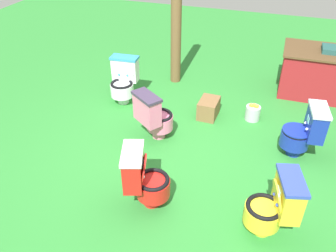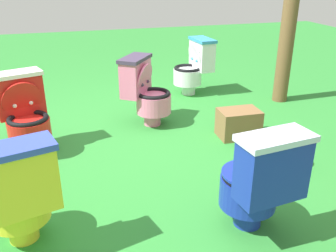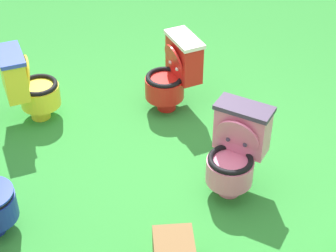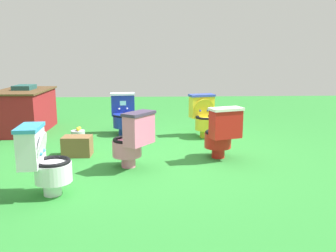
{
  "view_description": "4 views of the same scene",
  "coord_description": "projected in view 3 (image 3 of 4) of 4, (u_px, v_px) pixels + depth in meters",
  "views": [
    {
      "loc": [
        0.99,
        -3.35,
        2.9
      ],
      "look_at": [
        -0.17,
        0.09,
        0.43
      ],
      "focal_mm": 37.13,
      "sensor_mm": 36.0,
      "label": 1
    },
    {
      "loc": [
        3.2,
        -0.48,
        1.58
      ],
      "look_at": [
        0.46,
        0.32,
        0.35
      ],
      "focal_mm": 39.69,
      "sensor_mm": 36.0,
      "label": 2
    },
    {
      "loc": [
        0.48,
        3.61,
        3.14
      ],
      "look_at": [
        0.05,
        0.12,
        0.49
      ],
      "focal_mm": 60.16,
      "sensor_mm": 36.0,
      "label": 3
    },
    {
      "loc": [
        -4.74,
        0.1,
        1.42
      ],
      "look_at": [
        0.28,
        -0.14,
        0.38
      ],
      "focal_mm": 37.72,
      "sensor_mm": 36.0,
      "label": 4
    }
  ],
  "objects": [
    {
      "name": "toilet_yellow",
      "position": [
        28.0,
        85.0,
        5.09
      ],
      "size": [
        0.58,
        0.52,
        0.73
      ],
      "rotation": [
        0.0,
        0.0,
        1.83
      ],
      "color": "yellow",
      "rests_on": "ground"
    },
    {
      "name": "ground",
      "position": [
        172.0,
        163.0,
        4.8
      ],
      "size": [
        14.0,
        14.0,
        0.0
      ],
      "primitive_type": "plane",
      "color": "#2D8433"
    },
    {
      "name": "toilet_red",
      "position": [
        174.0,
        73.0,
        5.26
      ],
      "size": [
        0.59,
        0.54,
        0.73
      ],
      "rotation": [
        0.0,
        0.0,
        5.03
      ],
      "color": "red",
      "rests_on": "ground"
    },
    {
      "name": "toilet_pink",
      "position": [
        236.0,
        150.0,
        4.35
      ],
      "size": [
        0.61,
        0.63,
        0.73
      ],
      "rotation": [
        0.0,
        0.0,
        5.66
      ],
      "color": "pink",
      "rests_on": "ground"
    }
  ]
}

